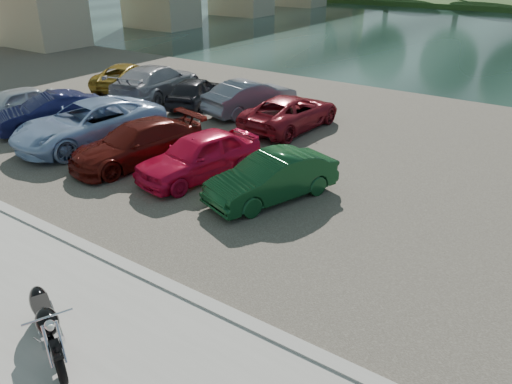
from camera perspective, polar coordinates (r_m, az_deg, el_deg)
ground at (r=9.18m, az=-16.98°, el=-17.71°), size 200.00×200.00×0.00m
kerb at (r=10.12m, az=-8.19°, el=-11.49°), size 60.00×0.30×0.14m
parking_lot at (r=16.95m, az=12.72°, el=3.90°), size 60.00×18.00×0.04m
motorcycle at (r=9.37m, az=-22.89°, el=-13.29°), size 2.19×1.17×1.05m
car_0 at (r=22.39m, az=-25.95°, el=9.02°), size 2.11×3.89×1.26m
car_1 at (r=20.54m, az=-22.38°, el=8.44°), size 2.70×4.24×1.32m
car_2 at (r=18.41m, az=-18.53°, el=7.45°), size 3.21×5.61×1.47m
car_3 at (r=16.28m, az=-13.37°, el=5.43°), size 2.73×4.73×1.29m
car_4 at (r=14.88m, az=-6.51°, el=4.19°), size 2.37×4.23×1.36m
car_5 at (r=13.45m, az=1.82°, el=1.66°), size 2.50×4.00×1.24m
car_6 at (r=25.93m, az=-14.42°, el=12.74°), size 3.38×4.81×1.22m
car_7 at (r=23.71m, az=-11.29°, el=12.25°), size 3.15×5.58×1.53m
car_8 at (r=22.24m, az=-6.94°, el=11.34°), size 2.62×4.02×1.27m
car_9 at (r=21.04m, az=-0.58°, el=10.82°), size 2.44×4.37×1.36m
car_10 at (r=19.19m, az=4.00°, el=9.10°), size 2.33×4.62×1.25m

